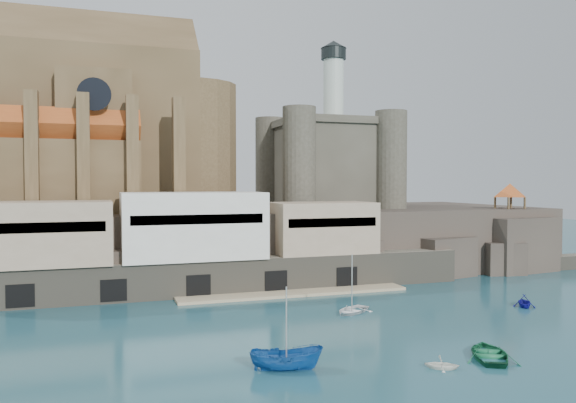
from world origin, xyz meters
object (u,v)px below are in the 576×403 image
at_px(boat_1, 442,369).
at_px(boat_2, 286,370).
at_px(church, 80,131).
at_px(castle_keep, 327,159).
at_px(pavilion, 510,192).

height_order(boat_1, boat_2, boat_2).
relative_size(church, boat_2, 8.35).
distance_m(castle_keep, boat_1, 58.06).
xyz_separation_m(castle_keep, boat_2, (-24.11, -50.09, -18.31)).
height_order(church, pavilion, church).
height_order(church, boat_1, church).
bearing_deg(boat_1, castle_keep, 17.19).
bearing_deg(boat_1, boat_2, 103.39).
bearing_deg(boat_2, pavilion, -40.10).
xyz_separation_m(castle_keep, boat_1, (-12.70, -53.61, -18.31)).
bearing_deg(castle_keep, boat_2, -115.71).
height_order(pavilion, boat_1, pavilion).
relative_size(pavilion, boat_2, 1.14).
distance_m(church, boat_2, 57.76).
height_order(castle_keep, boat_1, castle_keep).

